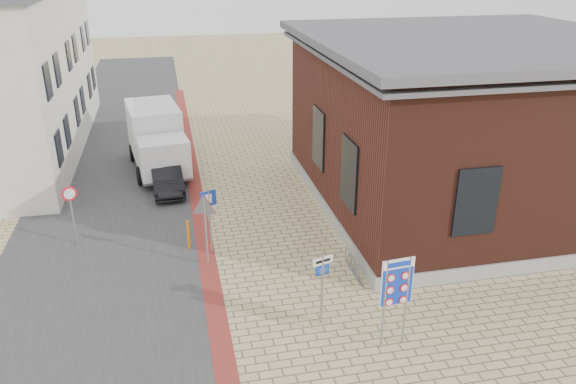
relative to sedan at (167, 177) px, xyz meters
name	(u,v)px	position (x,y,z in m)	size (l,w,h in m)	color
ground	(289,323)	(3.20, -10.62, -0.61)	(120.00, 120.00, 0.00)	tan
road_strip	(120,160)	(-2.30, 4.38, -0.60)	(7.00, 60.00, 0.02)	#38383A
curb_strip	(196,193)	(1.20, -0.62, -0.59)	(0.60, 40.00, 0.02)	maroon
brick_building	(470,120)	(12.19, -3.62, 2.88)	(13.00, 13.00, 6.80)	gray
townhouse_mid	(0,63)	(-7.79, 7.38, 3.96)	(7.40, 6.40, 9.10)	beige
townhouse_far	(26,52)	(-7.79, 13.38, 3.56)	(7.40, 6.40, 8.30)	beige
bike_rack	(354,266)	(5.85, -8.42, -0.34)	(0.08, 1.80, 0.60)	slate
sedan	(167,177)	(0.00, 0.00, 0.00)	(1.29, 3.69, 1.21)	black
box_truck	(157,138)	(-0.34, 2.84, 0.92)	(2.98, 5.89, 2.95)	slate
border_sign	(397,284)	(5.70, -12.12, 1.29)	(0.90, 0.13, 2.65)	gray
essen_sign	(322,278)	(4.08, -10.81, 0.90)	(0.61, 0.21, 2.30)	gray
parking_sign	(209,210)	(1.40, -6.12, 1.06)	(0.53, 0.18, 2.45)	gray
yield_sign	(205,213)	(1.20, -6.89, 1.34)	(0.88, 0.32, 2.55)	gray
speed_sign	(71,206)	(-3.30, -4.39, 0.89)	(0.50, 0.23, 2.26)	gray
bollard	(189,235)	(0.65, -5.62, -0.06)	(0.10, 0.10, 1.10)	orange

